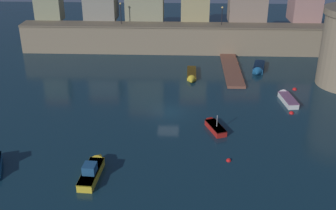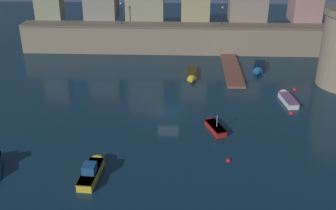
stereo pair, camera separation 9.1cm
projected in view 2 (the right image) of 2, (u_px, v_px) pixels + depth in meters
name	position (u px, v px, depth m)	size (l,w,h in m)	color
ground_plane	(168.00, 112.00, 49.17)	(128.20, 128.20, 0.00)	#112D3D
quay_wall	(174.00, 38.00, 69.03)	(50.44, 3.69, 4.73)	gray
old_town_backdrop	(180.00, 1.00, 70.31)	(48.16, 5.79, 8.39)	gray
pier_dock	(232.00, 70.00, 61.80)	(2.46, 13.88, 0.70)	brown
quay_lamp_0	(121.00, 10.00, 67.39)	(0.32, 0.32, 3.46)	black
quay_lamp_1	(222.00, 12.00, 66.86)	(0.32, 0.32, 2.98)	black
moored_boat_0	(192.00, 76.00, 59.21)	(1.32, 6.02, 1.18)	gold
moored_boat_1	(93.00, 169.00, 37.49)	(1.69, 5.78, 1.82)	gold
moored_boat_2	(259.00, 69.00, 61.57)	(2.69, 5.73, 1.37)	#195689
moored_boat_3	(286.00, 98.00, 52.06)	(1.90, 5.30, 1.22)	white
moored_boat_4	(213.00, 126.00, 45.36)	(2.54, 4.33, 2.21)	red
mooring_buoy_0	(291.00, 114.00, 48.84)	(0.57, 0.57, 0.57)	red
mooring_buoy_1	(295.00, 90.00, 55.30)	(0.58, 0.58, 0.58)	red
mooring_buoy_2	(228.00, 161.00, 39.61)	(0.48, 0.48, 0.48)	red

